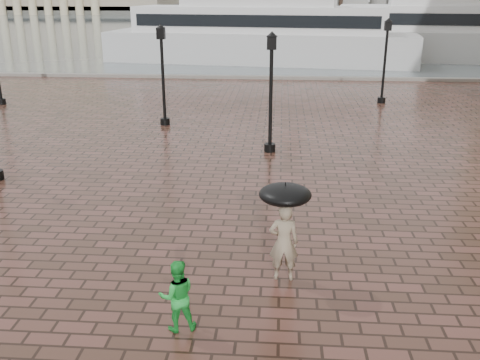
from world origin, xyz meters
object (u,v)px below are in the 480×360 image
(street_lamps, at_px, (170,76))
(ferry_near, at_px, (260,31))
(adult_pedestrian, at_px, (284,242))
(child_pedestrian, at_px, (177,296))
(ferry_far, at_px, (462,30))

(street_lamps, relative_size, ferry_near, 0.79)
(adult_pedestrian, height_order, ferry_near, ferry_near)
(ferry_near, bearing_deg, child_pedestrian, -81.83)
(adult_pedestrian, xyz_separation_m, ferry_near, (-2.09, 37.07, 1.72))
(street_lamps, height_order, adult_pedestrian, street_lamps)
(street_lamps, distance_m, ferry_far, 33.52)
(street_lamps, relative_size, ferry_far, 0.79)
(street_lamps, bearing_deg, child_pedestrian, -78.32)
(street_lamps, relative_size, adult_pedestrian, 12.26)
(child_pedestrian, distance_m, ferry_near, 39.10)
(ferry_far, bearing_deg, child_pedestrian, -105.09)
(ferry_near, bearing_deg, adult_pedestrian, -78.82)
(street_lamps, distance_m, adult_pedestrian, 14.40)
(adult_pedestrian, bearing_deg, child_pedestrian, 44.26)
(street_lamps, xyz_separation_m, child_pedestrian, (3.18, -15.37, -1.62))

